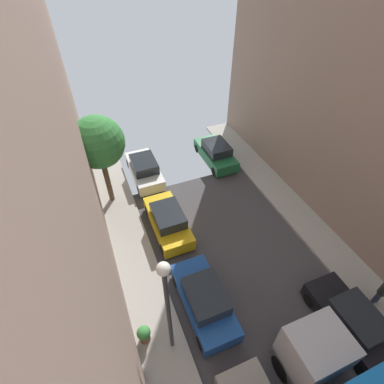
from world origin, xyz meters
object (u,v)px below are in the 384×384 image
(parked_car_left_3, at_px, (204,300))
(parked_car_left_4, at_px, (168,221))
(potted_plant_0, at_px, (144,334))
(lamp_post, at_px, (167,300))
(parked_car_right_3, at_px, (216,153))
(street_tree_0, at_px, (98,143))
(pedestrian, at_px, (382,292))
(parked_car_left_5, at_px, (144,169))
(parked_car_right_2, at_px, (352,322))

(parked_car_left_3, relative_size, parked_car_left_4, 1.00)
(parked_car_left_4, distance_m, potted_plant_0, 6.22)
(parked_car_left_4, relative_size, lamp_post, 0.72)
(parked_car_right_3, xyz_separation_m, lamp_post, (-7.30, -11.19, 3.26))
(parked_car_left_4, relative_size, street_tree_0, 0.73)
(pedestrian, bearing_deg, potted_plant_0, 166.97)
(pedestrian, xyz_separation_m, potted_plant_0, (-10.30, 2.38, -0.44))
(street_tree_0, height_order, potted_plant_0, street_tree_0)
(street_tree_0, bearing_deg, parked_car_right_3, 10.21)
(parked_car_left_5, distance_m, potted_plant_0, 11.01)
(parked_car_right_2, height_order, potted_plant_0, parked_car_right_2)
(parked_car_left_4, bearing_deg, parked_car_left_3, -90.00)
(pedestrian, bearing_deg, parked_car_right_2, -167.00)
(parked_car_right_3, bearing_deg, potted_plant_0, -128.16)
(potted_plant_0, distance_m, lamp_post, 3.54)
(parked_car_left_3, xyz_separation_m, parked_car_right_3, (5.40, 10.16, 0.00))
(pedestrian, height_order, street_tree_0, street_tree_0)
(pedestrian, bearing_deg, parked_car_right_3, 98.80)
(parked_car_left_5, xyz_separation_m, lamp_post, (-1.90, -11.26, 3.26))
(parked_car_left_5, bearing_deg, lamp_post, -99.57)
(street_tree_0, xyz_separation_m, potted_plant_0, (-0.30, -9.12, -3.75))
(lamp_post, bearing_deg, parked_car_right_2, -16.82)
(parked_car_left_3, bearing_deg, potted_plant_0, -172.14)
(pedestrian, bearing_deg, lamp_post, 169.38)
(parked_car_left_4, bearing_deg, potted_plant_0, -117.72)
(parked_car_left_5, relative_size, pedestrian, 2.44)
(parked_car_right_3, relative_size, pedestrian, 2.44)
(parked_car_right_3, xyz_separation_m, pedestrian, (2.00, -12.94, 0.35))
(parked_car_right_3, relative_size, potted_plant_0, 4.64)
(parked_car_left_3, relative_size, potted_plant_0, 4.64)
(pedestrian, distance_m, potted_plant_0, 10.58)
(pedestrian, distance_m, street_tree_0, 15.59)
(parked_car_left_3, relative_size, parked_car_right_3, 1.00)
(parked_car_left_3, xyz_separation_m, potted_plant_0, (-2.89, -0.40, -0.08))
(parked_car_left_5, bearing_deg, potted_plant_0, -105.23)
(parked_car_left_5, distance_m, pedestrian, 14.97)
(pedestrian, xyz_separation_m, street_tree_0, (-9.99, 11.50, 3.31))
(parked_car_left_4, distance_m, lamp_post, 7.21)
(parked_car_left_3, height_order, potted_plant_0, parked_car_left_3)
(parked_car_right_3, bearing_deg, pedestrian, -81.20)
(parked_car_left_5, relative_size, parked_car_right_3, 1.00)
(lamp_post, bearing_deg, parked_car_right_3, 56.89)
(parked_car_right_2, bearing_deg, potted_plant_0, 161.06)
(parked_car_left_5, distance_m, parked_car_right_2, 14.51)
(parked_car_left_3, bearing_deg, lamp_post, -151.36)
(parked_car_left_5, xyz_separation_m, parked_car_right_2, (5.40, -13.47, 0.00))
(street_tree_0, bearing_deg, parked_car_right_2, -56.26)
(parked_car_right_2, distance_m, pedestrian, 2.09)
(parked_car_right_3, height_order, street_tree_0, street_tree_0)
(parked_car_left_5, height_order, street_tree_0, street_tree_0)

